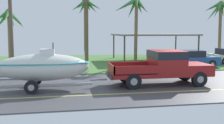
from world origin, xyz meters
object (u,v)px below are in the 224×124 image
at_px(boat_on_trailer, 43,67).
at_px(pickup_truck_towing, 166,66).
at_px(parked_sedan_far, 188,59).
at_px(utility_pole, 10,7).
at_px(carport_awning, 153,35).
at_px(palm_tree_near_right, 135,11).
at_px(palm_tree_far_left, 86,16).
at_px(palm_tree_near_left, 221,13).
at_px(palm_tree_mid, 9,21).

bearing_deg(boat_on_trailer, pickup_truck_towing, -0.00).
distance_m(parked_sedan_far, utility_pole, 13.76).
relative_size(boat_on_trailer, carport_awning, 0.78).
height_order(pickup_truck_towing, palm_tree_near_right, palm_tree_near_right).
bearing_deg(carport_awning, palm_tree_far_left, -177.78).
xyz_separation_m(parked_sedan_far, palm_tree_near_right, (-3.71, 2.58, 3.93)).
bearing_deg(carport_awning, palm_tree_near_right, -133.60).
relative_size(pickup_truck_towing, carport_awning, 0.76).
bearing_deg(palm_tree_near_right, carport_awning, 46.40).
bearing_deg(palm_tree_near_right, parked_sedan_far, -34.80).
distance_m(boat_on_trailer, palm_tree_far_left, 12.12).
height_order(palm_tree_near_right, palm_tree_far_left, palm_tree_far_left).
bearing_deg(boat_on_trailer, palm_tree_near_left, 31.93).
xyz_separation_m(boat_on_trailer, palm_tree_far_left, (3.16, 11.26, 3.21)).
relative_size(pickup_truck_towing, palm_tree_mid, 1.16).
bearing_deg(palm_tree_near_left, pickup_truck_towing, -133.48).
height_order(parked_sedan_far, palm_tree_near_left, palm_tree_near_left).
height_order(parked_sedan_far, carport_awning, carport_awning).
relative_size(pickup_truck_towing, utility_pole, 0.66).
relative_size(palm_tree_mid, utility_pole, 0.57).
height_order(palm_tree_near_left, utility_pole, utility_pole).
relative_size(boat_on_trailer, palm_tree_mid, 1.20).
distance_m(pickup_truck_towing, utility_pole, 10.74).
height_order(boat_on_trailer, palm_tree_mid, palm_tree_mid).
distance_m(parked_sedan_far, palm_tree_near_right, 5.99).
bearing_deg(palm_tree_far_left, palm_tree_mid, 176.96).
distance_m(pickup_truck_towing, palm_tree_mid, 15.75).
relative_size(pickup_truck_towing, palm_tree_far_left, 0.94).
bearing_deg(parked_sedan_far, carport_awning, 101.15).
height_order(carport_awning, palm_tree_near_right, palm_tree_near_right).
bearing_deg(utility_pole, palm_tree_near_right, 21.55).
distance_m(palm_tree_near_right, palm_tree_far_left, 4.70).
distance_m(palm_tree_near_left, palm_tree_far_left, 12.86).
xyz_separation_m(parked_sedan_far, utility_pole, (-13.18, -1.16, 3.80)).
bearing_deg(utility_pole, palm_tree_far_left, 48.70).
bearing_deg(utility_pole, pickup_truck_towing, -29.33).
xyz_separation_m(carport_awning, palm_tree_mid, (-13.51, 0.11, 1.30)).
bearing_deg(palm_tree_far_left, carport_awning, 2.22).
bearing_deg(palm_tree_near_right, palm_tree_near_left, 7.83).
distance_m(pickup_truck_towing, palm_tree_far_left, 12.20).
bearing_deg(palm_tree_near_left, palm_tree_far_left, 174.12).
height_order(boat_on_trailer, utility_pole, utility_pole).
xyz_separation_m(boat_on_trailer, palm_tree_mid, (-3.74, 11.62, 2.69)).
xyz_separation_m(carport_awning, palm_tree_near_left, (6.18, -1.57, 2.12)).
bearing_deg(boat_on_trailer, utility_pole, 115.25).
height_order(pickup_truck_towing, palm_tree_near_left, palm_tree_near_left).
distance_m(palm_tree_mid, palm_tree_far_left, 6.92).
bearing_deg(utility_pole, carport_awning, 28.30).
bearing_deg(palm_tree_far_left, parked_sedan_far, -33.69).
bearing_deg(palm_tree_near_left, parked_sedan_far, -143.47).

